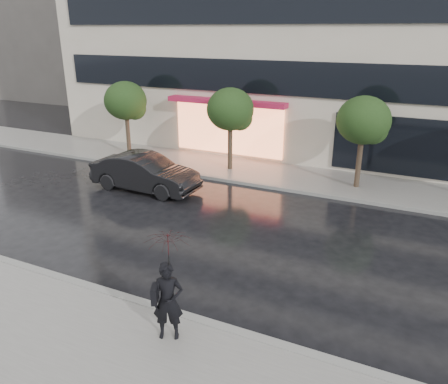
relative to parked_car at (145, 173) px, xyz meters
The scene contains 11 objects.
ground 7.93m from the parked_car, 49.45° to the right, with size 120.00×120.00×0.00m, color black.
sidewalk_near 10.60m from the parked_car, 60.97° to the right, with size 60.00×4.50×0.12m, color slate.
sidewalk_far 6.70m from the parked_car, 39.62° to the left, with size 60.00×3.50×0.12m, color slate.
curb_near 8.71m from the parked_car, 53.74° to the right, with size 60.00×0.25×0.14m, color gray.
curb_far 5.75m from the parked_car, 25.97° to the left, with size 60.00×0.25×0.14m, color gray.
bg_building_left 30.82m from the parked_car, 138.83° to the left, with size 14.00×10.00×12.00m, color #59544F.
tree_far_west 5.94m from the parked_car, 133.36° to the left, with size 2.20×2.20×3.99m.
tree_mid_west 5.06m from the parked_car, 61.44° to the left, with size 2.20×2.20×3.99m.
tree_mid_east 9.38m from the parked_car, 26.19° to the left, with size 2.20×2.20×3.99m.
parked_car is the anchor object (origin of this frame).
pedestrian_with_umbrella 9.96m from the parked_car, 51.69° to the right, with size 1.29×1.30×2.52m.
Camera 1 is at (5.48, -8.43, 6.50)m, focal length 35.00 mm.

